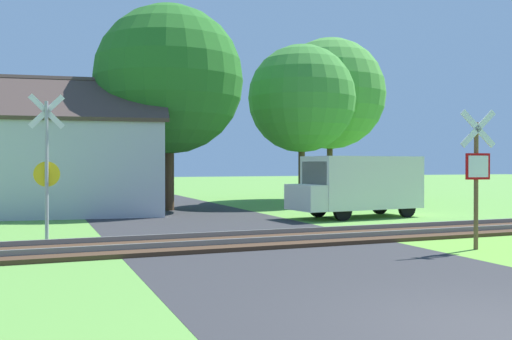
# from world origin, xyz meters

# --- Properties ---
(ground_plane) EXTENTS (160.00, 160.00, 0.00)m
(ground_plane) POSITION_xyz_m (0.00, 0.00, 0.00)
(ground_plane) COLOR #5B933D
(road_asphalt) EXTENTS (6.74, 80.00, 0.01)m
(road_asphalt) POSITION_xyz_m (0.00, 2.00, 0.00)
(road_asphalt) COLOR #2D2D30
(road_asphalt) RESTS_ON ground
(rail_track) EXTENTS (60.00, 2.60, 0.22)m
(rail_track) POSITION_xyz_m (0.00, 8.21, 0.06)
(rail_track) COLOR #422D1E
(rail_track) RESTS_ON ground
(stop_sign_near) EXTENTS (0.87, 0.21, 3.20)m
(stop_sign_near) POSITION_xyz_m (4.36, 5.23, 1.81)
(stop_sign_near) COLOR brown
(stop_sign_near) RESTS_ON ground
(crossing_sign_far) EXTENTS (0.88, 0.15, 3.72)m
(crossing_sign_far) POSITION_xyz_m (-4.76, 10.20, 2.03)
(crossing_sign_far) COLOR #9E9EA5
(crossing_sign_far) RESTS_ON ground
(house) EXTENTS (7.15, 6.52, 5.42)m
(house) POSITION_xyz_m (-3.23, 18.60, 1.97)
(house) COLOR #B7B7BC
(house) RESTS_ON ground
(tree_right) EXTENTS (5.29, 5.29, 7.83)m
(tree_right) POSITION_xyz_m (7.25, 20.28, 5.18)
(tree_right) COLOR #513823
(tree_right) RESTS_ON ground
(tree_far) EXTENTS (6.06, 6.06, 8.83)m
(tree_far) POSITION_xyz_m (10.06, 22.53, 5.80)
(tree_far) COLOR #513823
(tree_far) RESTS_ON ground
(tree_center) EXTENTS (6.29, 6.29, 8.68)m
(tree_center) POSITION_xyz_m (0.29, 18.77, 5.52)
(tree_center) COLOR #513823
(tree_center) RESTS_ON ground
(mail_truck) EXTENTS (5.05, 2.28, 2.24)m
(mail_truck) POSITION_xyz_m (6.04, 13.04, 1.24)
(mail_truck) COLOR silver
(mail_truck) RESTS_ON ground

